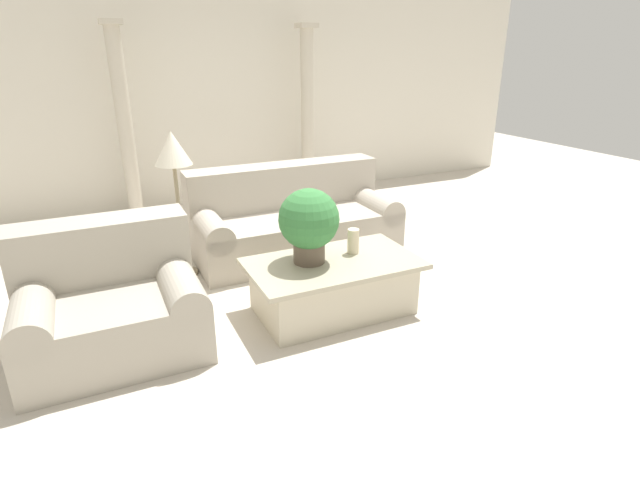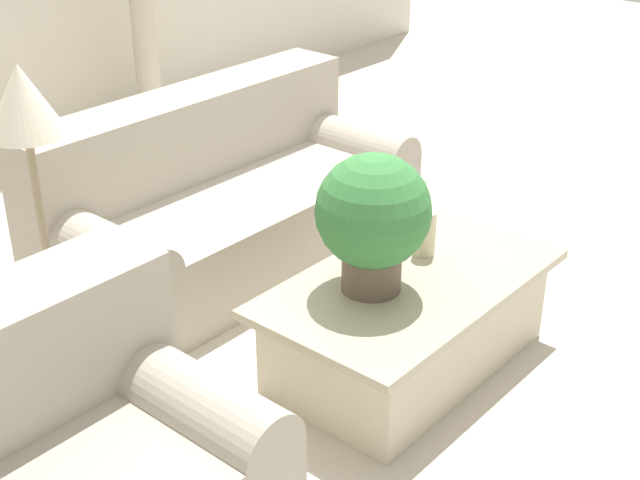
{
  "view_description": "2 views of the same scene",
  "coord_description": "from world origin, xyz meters",
  "px_view_note": "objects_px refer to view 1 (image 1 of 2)",
  "views": [
    {
      "loc": [
        -1.75,
        -3.83,
        2.05
      ],
      "look_at": [
        -0.03,
        -0.18,
        0.5
      ],
      "focal_mm": 28.0,
      "sensor_mm": 36.0,
      "label": 1
    },
    {
      "loc": [
        -2.88,
        -2.43,
        2.34
      ],
      "look_at": [
        -0.3,
        -0.22,
        0.61
      ],
      "focal_mm": 50.0,
      "sensor_mm": 36.0,
      "label": 2
    }
  ],
  "objects_px": {
    "loveseat": "(110,302)",
    "floor_lamp": "(173,158)",
    "coffee_table": "(333,286)",
    "potted_plant": "(309,222)",
    "sofa_long": "(293,219)"
  },
  "relations": [
    {
      "from": "floor_lamp",
      "to": "sofa_long",
      "type": "bearing_deg",
      "value": 5.84
    },
    {
      "from": "loveseat",
      "to": "potted_plant",
      "type": "bearing_deg",
      "value": -5.26
    },
    {
      "from": "sofa_long",
      "to": "potted_plant",
      "type": "relative_size",
      "value": 3.49
    },
    {
      "from": "potted_plant",
      "to": "floor_lamp",
      "type": "relative_size",
      "value": 0.44
    },
    {
      "from": "coffee_table",
      "to": "potted_plant",
      "type": "distance_m",
      "value": 0.59
    },
    {
      "from": "coffee_table",
      "to": "potted_plant",
      "type": "height_order",
      "value": "potted_plant"
    },
    {
      "from": "sofa_long",
      "to": "loveseat",
      "type": "bearing_deg",
      "value": -148.39
    },
    {
      "from": "sofa_long",
      "to": "loveseat",
      "type": "height_order",
      "value": "same"
    },
    {
      "from": "loveseat",
      "to": "floor_lamp",
      "type": "distance_m",
      "value": 1.48
    },
    {
      "from": "potted_plant",
      "to": "floor_lamp",
      "type": "bearing_deg",
      "value": 124.06
    },
    {
      "from": "coffee_table",
      "to": "sofa_long",
      "type": "bearing_deg",
      "value": 81.47
    },
    {
      "from": "sofa_long",
      "to": "floor_lamp",
      "type": "distance_m",
      "value": 1.42
    },
    {
      "from": "coffee_table",
      "to": "floor_lamp",
      "type": "relative_size",
      "value": 1.0
    },
    {
      "from": "sofa_long",
      "to": "coffee_table",
      "type": "distance_m",
      "value": 1.39
    },
    {
      "from": "sofa_long",
      "to": "floor_lamp",
      "type": "height_order",
      "value": "floor_lamp"
    }
  ]
}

